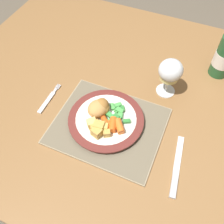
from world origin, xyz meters
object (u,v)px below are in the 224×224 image
at_px(dining_table, 132,110).
at_px(table_knife, 176,171).
at_px(fork, 48,100).
at_px(wine_glass, 170,72).
at_px(dinner_plate, 106,120).

relative_size(dining_table, table_knife, 7.01).
height_order(fork, table_knife, table_knife).
relative_size(dining_table, fork, 10.14).
height_order(table_knife, wine_glass, wine_glass).
distance_m(dining_table, wine_glass, 0.21).
bearing_deg(fork, dinner_plate, -0.96).
distance_m(dining_table, table_knife, 0.31).
height_order(dining_table, table_knife, table_knife).
xyz_separation_m(fork, table_knife, (0.47, -0.08, 0.00)).
distance_m(dining_table, fork, 0.31).
relative_size(dinner_plate, table_knife, 1.22).
height_order(fork, wine_glass, wine_glass).
bearing_deg(fork, wine_glass, 29.45).
height_order(dining_table, wine_glass, wine_glass).
height_order(dining_table, dinner_plate, dinner_plate).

